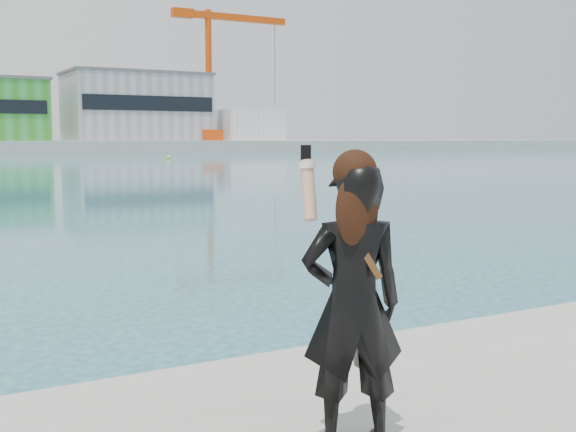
# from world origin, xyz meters

# --- Properties ---
(warehouse_grey_right) EXTENTS (25.50, 15.35, 12.50)m
(warehouse_grey_right) POSITION_xyz_m (40.00, 127.98, 8.26)
(warehouse_grey_right) COLOR gray
(warehouse_grey_right) RESTS_ON far_quay
(ancillary_shed) EXTENTS (12.00, 10.00, 6.00)m
(ancillary_shed) POSITION_xyz_m (62.00, 126.00, 5.00)
(ancillary_shed) COLOR silver
(ancillary_shed) RESTS_ON far_quay
(dock_crane) EXTENTS (23.00, 4.00, 24.00)m
(dock_crane) POSITION_xyz_m (53.20, 122.00, 15.07)
(dock_crane) COLOR #E7480D
(dock_crane) RESTS_ON far_quay
(flagpole_right) EXTENTS (1.28, 0.16, 8.00)m
(flagpole_right) POSITION_xyz_m (22.09, 121.00, 6.54)
(flagpole_right) COLOR silver
(flagpole_right) RESTS_ON far_quay
(buoy_near) EXTENTS (0.50, 0.50, 0.50)m
(buoy_near) POSITION_xyz_m (27.90, 78.25, 0.00)
(buoy_near) COLOR #FFED0D
(buoy_near) RESTS_ON ground
(woman) EXTENTS (0.64, 0.53, 1.61)m
(woman) POSITION_xyz_m (0.11, -0.70, 1.61)
(woman) COLOR black
(woman) RESTS_ON near_quay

